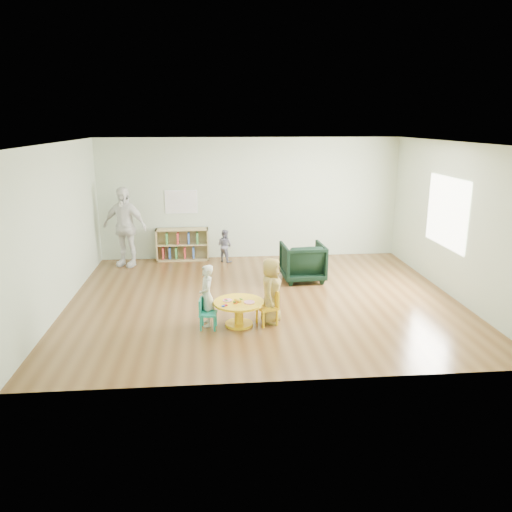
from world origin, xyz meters
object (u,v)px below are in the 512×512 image
at_px(kid_chair_left, 206,312).
at_px(adult_caretaker, 124,227).
at_px(activity_table, 239,309).
at_px(bookshelf, 182,244).
at_px(child_left, 207,296).
at_px(kid_chair_right, 269,306).
at_px(child_right, 271,291).
at_px(armchair, 303,262).
at_px(toddler, 225,246).

bearing_deg(kid_chair_left, adult_caretaker, -147.22).
xyz_separation_m(activity_table, kid_chair_left, (-0.52, -0.09, -0.01)).
bearing_deg(bookshelf, child_left, -81.43).
xyz_separation_m(kid_chair_right, bookshelf, (-1.59, 4.01, 0.06)).
distance_m(child_right, adult_caretaker, 4.58).
height_order(child_right, adult_caretaker, adult_caretaker).
relative_size(kid_chair_left, child_left, 0.50).
xyz_separation_m(kid_chair_right, child_right, (0.03, 0.06, 0.23)).
bearing_deg(armchair, adult_caretaker, -23.61).
distance_m(child_left, adult_caretaker, 4.05).
distance_m(child_right, toddler, 3.74).
xyz_separation_m(activity_table, adult_caretaker, (-2.33, 3.65, 0.61)).
xyz_separation_m(activity_table, child_left, (-0.50, 0.06, 0.22)).
distance_m(kid_chair_right, child_right, 0.25).
bearing_deg(kid_chair_right, adult_caretaker, 18.06).
relative_size(armchair, toddler, 1.12).
xyz_separation_m(kid_chair_left, kid_chair_right, (1.01, 0.10, 0.04)).
bearing_deg(child_right, kid_chair_left, 116.01).
bearing_deg(kid_chair_left, child_right, 106.07).
distance_m(activity_table, adult_caretaker, 4.37).
relative_size(armchair, adult_caretaker, 0.48).
bearing_deg(adult_caretaker, child_left, -41.82).
height_order(armchair, adult_caretaker, adult_caretaker).
distance_m(kid_chair_right, toddler, 3.79).
height_order(kid_chair_left, child_right, child_right).
distance_m(activity_table, kid_chair_right, 0.49).
height_order(kid_chair_left, adult_caretaker, adult_caretaker).
distance_m(armchair, child_right, 2.33).
bearing_deg(activity_table, armchair, 57.29).
xyz_separation_m(child_left, adult_caretaker, (-1.82, 3.59, 0.40)).
bearing_deg(adult_caretaker, toddler, 24.19).
xyz_separation_m(kid_chair_right, armchair, (0.94, 2.21, 0.08)).
bearing_deg(toddler, child_left, 120.41).
bearing_deg(armchair, toddler, -47.77).
relative_size(bookshelf, armchair, 1.41).
height_order(bookshelf, child_left, child_left).
bearing_deg(armchair, kid_chair_right, 64.13).
height_order(toddler, adult_caretaker, adult_caretaker).
height_order(child_left, child_right, child_right).
bearing_deg(toddler, armchair, 171.47).
bearing_deg(kid_chair_right, armchair, -42.76).
relative_size(child_right, toddler, 1.42).
height_order(kid_chair_left, armchair, armchair).
relative_size(child_right, adult_caretaker, 0.60).
bearing_deg(armchair, bookshelf, -38.31).
relative_size(kid_chair_right, bookshelf, 0.47).
distance_m(kid_chair_right, armchair, 2.40).
xyz_separation_m(activity_table, kid_chair_right, (0.49, 0.02, 0.03)).
bearing_deg(activity_table, child_left, 173.60).
relative_size(armchair, child_right, 0.79).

